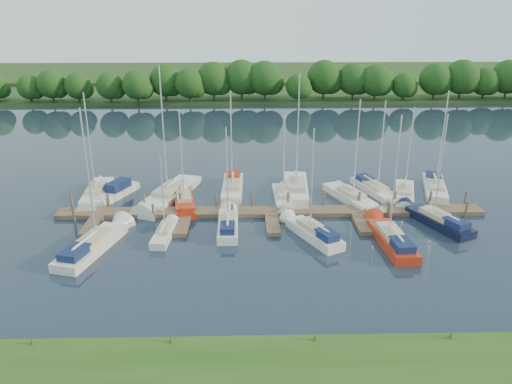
{
  "coord_description": "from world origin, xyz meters",
  "views": [
    {
      "loc": [
        -2.38,
        -35.19,
        18.78
      ],
      "look_at": [
        -1.4,
        8.0,
        2.2
      ],
      "focal_mm": 35.0,
      "sensor_mm": 36.0,
      "label": 1
    }
  ],
  "objects_px": {
    "motorboat": "(118,192)",
    "sailboat_n_5": "(283,199)",
    "sailboat_n_0": "(97,195)",
    "dock": "(271,215)",
    "sailboat_s_2": "(228,225)"
  },
  "relations": [
    {
      "from": "sailboat_n_0",
      "to": "sailboat_s_2",
      "type": "bearing_deg",
      "value": 146.49
    },
    {
      "from": "dock",
      "to": "sailboat_n_0",
      "type": "relative_size",
      "value": 3.57
    },
    {
      "from": "motorboat",
      "to": "sailboat_s_2",
      "type": "bearing_deg",
      "value": 167.72
    },
    {
      "from": "sailboat_n_5",
      "to": "sailboat_s_2",
      "type": "height_order",
      "value": "sailboat_s_2"
    },
    {
      "from": "motorboat",
      "to": "sailboat_n_5",
      "type": "xyz_separation_m",
      "value": [
        16.93,
        -1.92,
        -0.1
      ]
    },
    {
      "from": "sailboat_n_5",
      "to": "sailboat_n_0",
      "type": "bearing_deg",
      "value": -5.56
    },
    {
      "from": "motorboat",
      "to": "sailboat_n_5",
      "type": "distance_m",
      "value": 17.03
    },
    {
      "from": "sailboat_s_2",
      "to": "motorboat",
      "type": "bearing_deg",
      "value": 143.78
    },
    {
      "from": "dock",
      "to": "sailboat_s_2",
      "type": "relative_size",
      "value": 4.22
    },
    {
      "from": "sailboat_n_0",
      "to": "dock",
      "type": "bearing_deg",
      "value": 159.82
    },
    {
      "from": "sailboat_n_0",
      "to": "motorboat",
      "type": "xyz_separation_m",
      "value": [
        2.05,
        0.44,
        0.1
      ]
    },
    {
      "from": "motorboat",
      "to": "dock",
      "type": "bearing_deg",
      "value": -176.81
    },
    {
      "from": "sailboat_n_5",
      "to": "sailboat_s_2",
      "type": "distance_m",
      "value": 8.31
    },
    {
      "from": "dock",
      "to": "sailboat_n_0",
      "type": "height_order",
      "value": "sailboat_n_0"
    },
    {
      "from": "sailboat_n_0",
      "to": "sailboat_n_5",
      "type": "distance_m",
      "value": 19.03
    }
  ]
}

